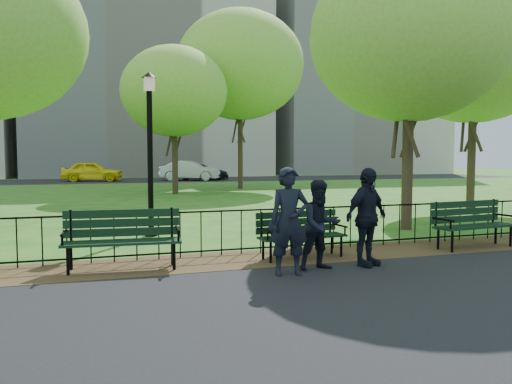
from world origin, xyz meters
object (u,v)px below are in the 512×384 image
object	(u,v)px
park_bench_right_a	(471,219)
tree_far_e	(240,65)
park_bench_main	(292,229)
person_mid	(321,225)
lamppost	(150,148)
person_left	(289,221)
tree_far_c	(174,91)
taxi	(93,171)
park_bench_left_a	(122,233)
tree_near_e	(410,36)
tree_mid_e	(475,54)
sedan_silver	(190,171)
person_right	(367,217)
sedan_dark	(202,172)

from	to	relation	value
park_bench_right_a	tree_far_e	world-z (taller)	tree_far_e
park_bench_main	person_mid	world-z (taller)	person_mid
lamppost	person_left	size ratio (longest dim) A/B	2.26
tree_far_c	person_mid	size ratio (longest dim) A/B	5.01
person_left	taxi	distance (m)	34.24
park_bench_main	park_bench_left_a	xyz separation A→B (m)	(-3.06, 0.14, 0.05)
tree_near_e	person_mid	bearing A→B (deg)	-139.27
person_mid	person_left	bearing A→B (deg)	-167.61
tree_mid_e	person_left	size ratio (longest dim) A/B	4.63
tree_mid_e	tree_far_e	xyz separation A→B (m)	(-4.53, 14.29, 1.79)
sedan_silver	park_bench_main	bearing A→B (deg)	-166.70
park_bench_main	tree_far_c	world-z (taller)	tree_far_c
person_left	taxi	xyz separation A→B (m)	(-3.04, 34.10, -0.08)
tree_far_c	park_bench_right_a	bearing A→B (deg)	-78.55
park_bench_right_a	tree_far_c	xyz separation A→B (m)	(-3.52, 17.37, 4.67)
park_bench_main	taxi	xyz separation A→B (m)	(-3.56, 32.96, 0.22)
person_mid	person_right	size ratio (longest dim) A/B	0.88
park_bench_left_a	tree_near_e	bearing A→B (deg)	23.66
park_bench_right_a	tree_near_e	xyz separation A→B (m)	(0.33, 2.75, 4.44)
tree_far_c	tree_far_e	world-z (taller)	tree_far_e
park_bench_right_a	sedan_silver	bearing A→B (deg)	84.43
park_bench_left_a	tree_mid_e	bearing A→B (deg)	30.27
park_bench_left_a	person_right	xyz separation A→B (m)	(4.08, -1.08, 0.24)
park_bench_right_a	person_right	bearing A→B (deg)	-169.21
tree_mid_e	taxi	xyz separation A→B (m)	(-13.07, 26.78, -4.80)
lamppost	park_bench_right_a	bearing A→B (deg)	-30.86
park_bench_left_a	park_bench_right_a	distance (m)	7.11
tree_far_c	sedan_dark	distance (m)	16.77
park_bench_right_a	person_left	bearing A→B (deg)	-172.01
person_mid	tree_near_e	bearing A→B (deg)	36.46
park_bench_main	tree_far_e	xyz separation A→B (m)	(4.98, 20.47, 6.81)
sedan_silver	tree_near_e	bearing A→B (deg)	-158.81
park_bench_right_a	tree_mid_e	xyz separation A→B (m)	(5.45, 6.22, 4.99)
park_bench_right_a	sedan_silver	world-z (taller)	sedan_silver
person_right	tree_near_e	bearing A→B (deg)	25.63
person_mid	sedan_silver	size ratio (longest dim) A/B	0.31
person_left	tree_far_e	bearing A→B (deg)	85.81
park_bench_main	sedan_silver	world-z (taller)	sedan_silver
tree_near_e	person_mid	world-z (taller)	tree_near_e
park_bench_main	person_mid	bearing A→B (deg)	-86.82
taxi	sedan_dark	bearing A→B (deg)	-78.71
tree_near_e	sedan_dark	bearing A→B (deg)	88.50
tree_far_c	person_right	size ratio (longest dim) A/B	4.42
lamppost	person_right	bearing A→B (deg)	-55.23
tree_mid_e	park_bench_left_a	bearing A→B (deg)	-154.34
person_right	sedan_silver	distance (m)	32.97
park_bench_left_a	park_bench_right_a	xyz separation A→B (m)	(7.11, -0.18, -0.02)
lamppost	sedan_dark	distance (m)	30.04
park_bench_main	tree_far_e	distance (m)	22.14
park_bench_main	sedan_dark	world-z (taller)	sedan_dark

